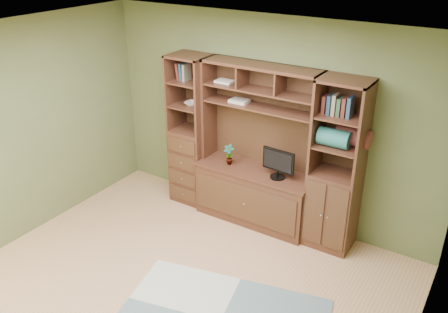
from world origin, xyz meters
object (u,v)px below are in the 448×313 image
Objects in this scene: right_tower at (337,167)px; monitor at (278,159)px; center_hutch at (255,148)px; left_tower at (191,131)px.

right_tower is 4.02× the size of monitor.
left_tower is (-1.00, 0.04, 0.00)m from center_hutch.
left_tower is 1.00× the size of right_tower.
right_tower is 0.69m from monitor.
left_tower is at bearing 177.71° from center_hutch.
center_hutch is at bearing 177.85° from monitor.
center_hutch reaches higher than monitor.
left_tower is at bearing -179.41° from monitor.
right_tower is at bearing 10.02° from monitor.
right_tower reaches higher than monitor.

